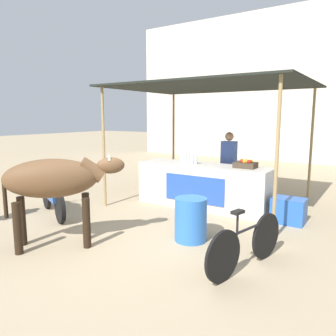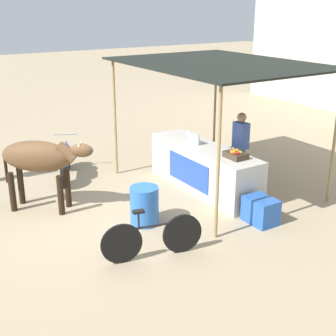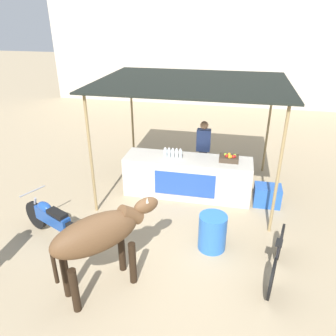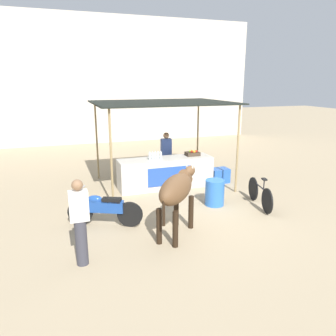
# 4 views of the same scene
# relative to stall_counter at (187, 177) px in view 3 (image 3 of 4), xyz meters

# --- Properties ---
(ground_plane) EXTENTS (60.00, 60.00, 0.00)m
(ground_plane) POSITION_rel_stall_counter_xyz_m (0.00, -2.20, -0.48)
(ground_plane) COLOR tan
(building_wall_far) EXTENTS (16.00, 0.50, 6.65)m
(building_wall_far) POSITION_rel_stall_counter_xyz_m (0.00, 8.79, 2.85)
(building_wall_far) COLOR beige
(building_wall_far) RESTS_ON ground
(stall_counter) EXTENTS (3.00, 0.82, 0.96)m
(stall_counter) POSITION_rel_stall_counter_xyz_m (0.00, 0.00, 0.00)
(stall_counter) COLOR beige
(stall_counter) RESTS_ON ground
(stall_awning) EXTENTS (4.20, 3.20, 2.69)m
(stall_awning) POSITION_rel_stall_counter_xyz_m (0.00, 0.30, 2.10)
(stall_awning) COLOR black
(stall_awning) RESTS_ON ground
(water_bottle_row) EXTENTS (0.43, 0.07, 0.25)m
(water_bottle_row) POSITION_rel_stall_counter_xyz_m (-0.35, -0.05, 0.59)
(water_bottle_row) COLOR silver
(water_bottle_row) RESTS_ON stall_counter
(fruit_crate) EXTENTS (0.44, 0.32, 0.18)m
(fruit_crate) POSITION_rel_stall_counter_xyz_m (0.95, 0.05, 0.56)
(fruit_crate) COLOR #3F3326
(fruit_crate) RESTS_ON stall_counter
(vendor_behind_counter) EXTENTS (0.34, 0.22, 1.65)m
(vendor_behind_counter) POSITION_rel_stall_counter_xyz_m (0.28, 0.75, 0.37)
(vendor_behind_counter) COLOR #383842
(vendor_behind_counter) RESTS_ON ground
(cooler_box) EXTENTS (0.60, 0.44, 0.48)m
(cooler_box) POSITION_rel_stall_counter_xyz_m (1.88, -0.10, -0.24)
(cooler_box) COLOR blue
(cooler_box) RESTS_ON ground
(water_barrel) EXTENTS (0.52, 0.52, 0.71)m
(water_barrel) POSITION_rel_stall_counter_xyz_m (0.77, -1.91, -0.12)
(water_barrel) COLOR blue
(water_barrel) RESTS_ON ground
(cow) EXTENTS (1.49, 1.60, 1.44)m
(cow) POSITION_rel_stall_counter_xyz_m (-0.84, -3.24, 0.55)
(cow) COLOR brown
(cow) RESTS_ON ground
(motorcycle_parked) EXTENTS (1.66, 0.91, 0.90)m
(motorcycle_parked) POSITION_rel_stall_counter_xyz_m (-2.30, -2.24, -0.05)
(motorcycle_parked) COLOR black
(motorcycle_parked) RESTS_ON ground
(bicycle_leaning) EXTENTS (0.41, 1.63, 0.85)m
(bicycle_leaning) POSITION_rel_stall_counter_xyz_m (1.89, -2.40, -0.13)
(bicycle_leaning) COLOR black
(bicycle_leaning) RESTS_ON ground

